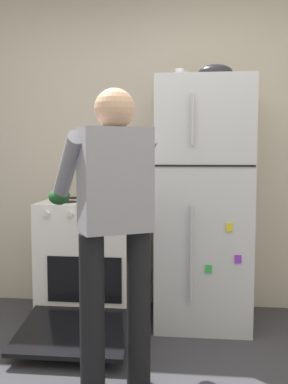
{
  "coord_description": "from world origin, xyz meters",
  "views": [
    {
      "loc": [
        0.3,
        -1.69,
        1.26
      ],
      "look_at": [
        -0.02,
        1.32,
        1.0
      ],
      "focal_mm": 40.74,
      "sensor_mm": 36.0,
      "label": 1
    }
  ],
  "objects_px": {
    "refrigerator": "(203,203)",
    "mixing_bowl": "(215,73)",
    "person_cook": "(113,212)",
    "coffee_mug": "(180,76)",
    "pepper_mill": "(63,186)",
    "stove_range": "(94,260)",
    "red_pot": "(113,193)"
  },
  "relations": [
    {
      "from": "refrigerator",
      "to": "mixing_bowl",
      "type": "xyz_separation_m",
      "value": [
        0.08,
        0.0,
        0.96
      ]
    },
    {
      "from": "pepper_mill",
      "to": "person_cook",
      "type": "bearing_deg",
      "value": -62.5
    },
    {
      "from": "refrigerator",
      "to": "pepper_mill",
      "type": "relative_size",
      "value": 10.45
    },
    {
      "from": "stove_range",
      "to": "coffee_mug",
      "type": "xyz_separation_m",
      "value": [
        0.65,
        0.07,
        1.4
      ]
    },
    {
      "from": "red_pot",
      "to": "refrigerator",
      "type": "bearing_deg",
      "value": 4.24
    },
    {
      "from": "red_pot",
      "to": "pepper_mill",
      "type": "bearing_deg",
      "value": 151.48
    },
    {
      "from": "person_cook",
      "to": "coffee_mug",
      "type": "relative_size",
      "value": 14.28
    },
    {
      "from": "person_cook",
      "to": "red_pot",
      "type": "xyz_separation_m",
      "value": [
        -0.17,
        0.96,
        0.01
      ]
    },
    {
      "from": "refrigerator",
      "to": "pepper_mill",
      "type": "bearing_deg",
      "value": 169.95
    },
    {
      "from": "red_pot",
      "to": "coffee_mug",
      "type": "xyz_separation_m",
      "value": [
        0.49,
        0.1,
        0.88
      ]
    },
    {
      "from": "mixing_bowl",
      "to": "stove_range",
      "type": "bearing_deg",
      "value": -178.88
    },
    {
      "from": "pepper_mill",
      "to": "stove_range",
      "type": "bearing_deg",
      "value": -35.99
    },
    {
      "from": "red_pot",
      "to": "mixing_bowl",
      "type": "distance_m",
      "value": 1.16
    },
    {
      "from": "person_cook",
      "to": "coffee_mug",
      "type": "xyz_separation_m",
      "value": [
        0.32,
        1.06,
        0.89
      ]
    },
    {
      "from": "stove_range",
      "to": "red_pot",
      "type": "height_order",
      "value": "red_pot"
    },
    {
      "from": "refrigerator",
      "to": "coffee_mug",
      "type": "bearing_deg",
      "value": 164.17
    },
    {
      "from": "red_pot",
      "to": "mixing_bowl",
      "type": "bearing_deg",
      "value": 3.81
    },
    {
      "from": "refrigerator",
      "to": "person_cook",
      "type": "distance_m",
      "value": 1.13
    },
    {
      "from": "refrigerator",
      "to": "coffee_mug",
      "type": "relative_size",
      "value": 16.06
    },
    {
      "from": "mixing_bowl",
      "to": "pepper_mill",
      "type": "bearing_deg",
      "value": 170.62
    },
    {
      "from": "refrigerator",
      "to": "stove_range",
      "type": "bearing_deg",
      "value": -178.79
    },
    {
      "from": "coffee_mug",
      "to": "mixing_bowl",
      "type": "distance_m",
      "value": 0.26
    },
    {
      "from": "red_pot",
      "to": "pepper_mill",
      "type": "relative_size",
      "value": 2.12
    },
    {
      "from": "stove_range",
      "to": "pepper_mill",
      "type": "distance_m",
      "value": 0.67
    },
    {
      "from": "stove_range",
      "to": "refrigerator",
      "type": "bearing_deg",
      "value": 1.21
    },
    {
      "from": "person_cook",
      "to": "coffee_mug",
      "type": "bearing_deg",
      "value": 72.94
    },
    {
      "from": "stove_range",
      "to": "red_pot",
      "type": "xyz_separation_m",
      "value": [
        0.16,
        -0.03,
        0.52
      ]
    },
    {
      "from": "coffee_mug",
      "to": "pepper_mill",
      "type": "distance_m",
      "value": 1.28
    },
    {
      "from": "refrigerator",
      "to": "stove_range",
      "type": "height_order",
      "value": "refrigerator"
    },
    {
      "from": "stove_range",
      "to": "pepper_mill",
      "type": "relative_size",
      "value": 7.07
    },
    {
      "from": "refrigerator",
      "to": "mixing_bowl",
      "type": "relative_size",
      "value": 7.25
    },
    {
      "from": "person_cook",
      "to": "mixing_bowl",
      "type": "distance_m",
      "value": 1.47
    }
  ]
}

